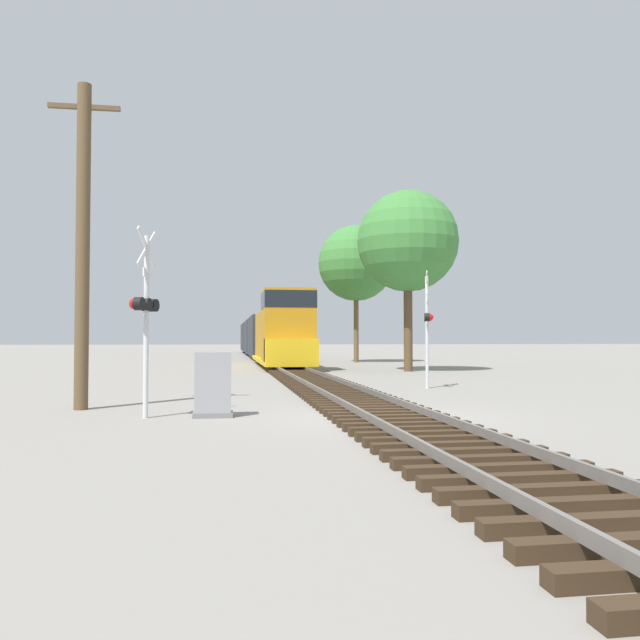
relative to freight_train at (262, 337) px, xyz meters
The scene contains 9 objects.
ground_plane 46.59m from the freight_train, 90.00° to the right, with size 400.00×400.00×0.00m, color gray.
rail_track_bed 46.59m from the freight_train, 90.00° to the right, with size 2.60×160.00×0.31m.
freight_train is the anchor object (origin of this frame).
crossing_signal_near 46.23m from the freight_train, 96.72° to the right, with size 0.60×1.00×4.36m.
crossing_signal_far 38.80m from the freight_train, 84.39° to the right, with size 0.57×1.01×4.30m.
relay_cabinet 46.15m from the freight_train, 94.79° to the right, with size 0.91×0.56×1.51m.
utility_pole 44.58m from the freight_train, 99.34° to the right, with size 1.80×0.35×8.43m.
tree_far_right 28.16m from the freight_train, 76.23° to the right, with size 5.70×5.70×10.18m.
tree_mid_background 15.64m from the freight_train, 63.19° to the right, with size 5.95×5.95×10.75m.
Camera 1 is at (-3.59, -14.11, 1.80)m, focal length 35.00 mm.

